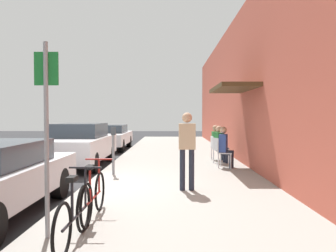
{
  "coord_description": "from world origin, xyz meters",
  "views": [
    {
      "loc": [
        2.05,
        -7.57,
        1.75
      ],
      "look_at": [
        1.94,
        4.89,
        1.36
      ],
      "focal_mm": 34.96,
      "sensor_mm": 36.0,
      "label": 1
    }
  ],
  "objects_px": {
    "bicycle_1": "(92,197)",
    "cafe_chair_2": "(215,146)",
    "seated_patron_0": "(225,145)",
    "street_sign": "(46,124)",
    "parked_car_1": "(80,144)",
    "bicycle_0": "(76,214)",
    "parked_car_2": "(110,136)",
    "seated_patron_1": "(220,143)",
    "pedestrian_standing": "(187,145)",
    "cafe_chair_1": "(219,149)",
    "cafe_chair_0": "(223,151)",
    "seated_patron_2": "(217,141)",
    "parking_meter": "(113,147)"
  },
  "relations": [
    {
      "from": "cafe_chair_2",
      "to": "bicycle_0",
      "type": "bearing_deg",
      "value": -109.91
    },
    {
      "from": "cafe_chair_0",
      "to": "cafe_chair_2",
      "type": "bearing_deg",
      "value": 90.14
    },
    {
      "from": "bicycle_1",
      "to": "bicycle_0",
      "type": "bearing_deg",
      "value": -89.77
    },
    {
      "from": "cafe_chair_1",
      "to": "seated_patron_2",
      "type": "relative_size",
      "value": 0.67
    },
    {
      "from": "seated_patron_0",
      "to": "street_sign",
      "type": "bearing_deg",
      "value": -119.4
    },
    {
      "from": "parking_meter",
      "to": "pedestrian_standing",
      "type": "distance_m",
      "value": 2.74
    },
    {
      "from": "bicycle_1",
      "to": "seated_patron_2",
      "type": "relative_size",
      "value": 1.33
    },
    {
      "from": "bicycle_1",
      "to": "cafe_chair_0",
      "type": "distance_m",
      "value": 5.97
    },
    {
      "from": "parking_meter",
      "to": "parked_car_1",
      "type": "bearing_deg",
      "value": 124.71
    },
    {
      "from": "cafe_chair_2",
      "to": "parked_car_2",
      "type": "bearing_deg",
      "value": 134.53
    },
    {
      "from": "parked_car_2",
      "to": "cafe_chair_1",
      "type": "bearing_deg",
      "value": -50.11
    },
    {
      "from": "bicycle_0",
      "to": "bicycle_1",
      "type": "relative_size",
      "value": 1.0
    },
    {
      "from": "parked_car_1",
      "to": "pedestrian_standing",
      "type": "relative_size",
      "value": 2.59
    },
    {
      "from": "parked_car_1",
      "to": "parked_car_2",
      "type": "bearing_deg",
      "value": 90.0
    },
    {
      "from": "parked_car_1",
      "to": "seated_patron_0",
      "type": "height_order",
      "value": "parked_car_1"
    },
    {
      "from": "seated_patron_0",
      "to": "cafe_chair_1",
      "type": "relative_size",
      "value": 1.48
    },
    {
      "from": "street_sign",
      "to": "bicycle_1",
      "type": "bearing_deg",
      "value": 60.51
    },
    {
      "from": "seated_patron_1",
      "to": "cafe_chair_2",
      "type": "distance_m",
      "value": 0.87
    },
    {
      "from": "bicycle_1",
      "to": "seated_patron_0",
      "type": "xyz_separation_m",
      "value": [
        2.93,
        5.21,
        0.34
      ]
    },
    {
      "from": "seated_patron_0",
      "to": "cafe_chair_1",
      "type": "bearing_deg",
      "value": 93.51
    },
    {
      "from": "bicycle_1",
      "to": "pedestrian_standing",
      "type": "distance_m",
      "value": 2.67
    },
    {
      "from": "bicycle_1",
      "to": "cafe_chair_2",
      "type": "bearing_deg",
      "value": 67.74
    },
    {
      "from": "seated_patron_1",
      "to": "seated_patron_2",
      "type": "height_order",
      "value": "same"
    },
    {
      "from": "bicycle_1",
      "to": "seated_patron_1",
      "type": "relative_size",
      "value": 1.33
    },
    {
      "from": "pedestrian_standing",
      "to": "parking_meter",
      "type": "bearing_deg",
      "value": 135.47
    },
    {
      "from": "seated_patron_1",
      "to": "cafe_chair_2",
      "type": "relative_size",
      "value": 1.48
    },
    {
      "from": "cafe_chair_0",
      "to": "cafe_chair_2",
      "type": "xyz_separation_m",
      "value": [
        -0.0,
        1.79,
        0.0
      ]
    },
    {
      "from": "parked_car_1",
      "to": "bicycle_0",
      "type": "relative_size",
      "value": 2.57
    },
    {
      "from": "street_sign",
      "to": "cafe_chair_1",
      "type": "bearing_deg",
      "value": 64.44
    },
    {
      "from": "parked_car_1",
      "to": "street_sign",
      "type": "relative_size",
      "value": 1.69
    },
    {
      "from": "parked_car_1",
      "to": "cafe_chair_2",
      "type": "distance_m",
      "value": 4.86
    },
    {
      "from": "parked_car_1",
      "to": "seated_patron_0",
      "type": "relative_size",
      "value": 3.41
    },
    {
      "from": "parked_car_1",
      "to": "bicycle_1",
      "type": "distance_m",
      "value": 6.51
    },
    {
      "from": "seated_patron_2",
      "to": "pedestrian_standing",
      "type": "bearing_deg",
      "value": -105.26
    },
    {
      "from": "parked_car_1",
      "to": "bicycle_0",
      "type": "distance_m",
      "value": 7.37
    },
    {
      "from": "street_sign",
      "to": "cafe_chair_0",
      "type": "xyz_separation_m",
      "value": [
        3.3,
        5.98,
        -1.02
      ]
    },
    {
      "from": "parked_car_1",
      "to": "cafe_chair_0",
      "type": "bearing_deg",
      "value": -11.53
    },
    {
      "from": "street_sign",
      "to": "bicycle_1",
      "type": "height_order",
      "value": "street_sign"
    },
    {
      "from": "cafe_chair_1",
      "to": "seated_patron_1",
      "type": "height_order",
      "value": "seated_patron_1"
    },
    {
      "from": "bicycle_1",
      "to": "parking_meter",
      "type": "bearing_deg",
      "value": 95.36
    },
    {
      "from": "street_sign",
      "to": "seated_patron_1",
      "type": "height_order",
      "value": "street_sign"
    },
    {
      "from": "cafe_chair_0",
      "to": "pedestrian_standing",
      "type": "height_order",
      "value": "pedestrian_standing"
    },
    {
      "from": "cafe_chair_2",
      "to": "parked_car_1",
      "type": "bearing_deg",
      "value": -170.43
    },
    {
      "from": "street_sign",
      "to": "seated_patron_1",
      "type": "bearing_deg",
      "value": 64.11
    },
    {
      "from": "bicycle_0",
      "to": "cafe_chair_2",
      "type": "distance_m",
      "value": 8.43
    },
    {
      "from": "bicycle_1",
      "to": "cafe_chair_2",
      "type": "xyz_separation_m",
      "value": [
        2.87,
        7.02,
        0.14
      ]
    },
    {
      "from": "pedestrian_standing",
      "to": "seated_patron_2",
      "type": "bearing_deg",
      "value": 74.74
    },
    {
      "from": "seated_patron_1",
      "to": "cafe_chair_0",
      "type": "bearing_deg",
      "value": -93.45
    },
    {
      "from": "cafe_chair_1",
      "to": "cafe_chair_2",
      "type": "xyz_separation_m",
      "value": [
        -0.0,
        0.87,
        0.0
      ]
    },
    {
      "from": "street_sign",
      "to": "seated_patron_2",
      "type": "height_order",
      "value": "street_sign"
    }
  ]
}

